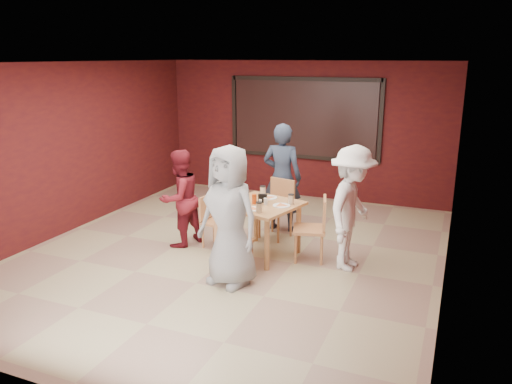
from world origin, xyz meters
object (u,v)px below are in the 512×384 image
at_px(chair_left, 213,218).
at_px(diner_right, 352,208).
at_px(chair_front, 232,239).
at_px(diner_back, 282,178).
at_px(dining_table, 261,210).
at_px(diner_front, 229,216).
at_px(chair_right, 315,225).
at_px(diner_left, 180,198).
at_px(chair_back, 278,205).

bearing_deg(chair_left, diner_right, -0.34).
bearing_deg(chair_front, diner_back, 89.81).
relative_size(dining_table, diner_right, 0.71).
bearing_deg(diner_front, diner_back, 107.21).
distance_m(dining_table, diner_back, 1.21).
bearing_deg(chair_front, chair_right, 44.10).
bearing_deg(diner_left, chair_right, 113.02).
height_order(chair_front, chair_right, chair_right).
bearing_deg(chair_left, chair_front, -48.45).
bearing_deg(diner_back, chair_left, 56.07).
bearing_deg(chair_front, diner_right, 29.12).
bearing_deg(diner_front, chair_right, 70.07).
bearing_deg(diner_right, dining_table, 97.38).
distance_m(chair_right, diner_front, 1.46).
height_order(dining_table, chair_left, dining_table).
height_order(chair_right, diner_right, diner_right).
distance_m(chair_left, diner_back, 1.43).
height_order(dining_table, chair_right, dining_table).
xyz_separation_m(chair_back, chair_right, (0.84, -0.74, -0.00)).
height_order(chair_front, diner_left, diner_left).
relative_size(diner_back, diner_left, 1.20).
bearing_deg(diner_back, diner_right, 139.59).
bearing_deg(diner_front, chair_back, 105.86).
relative_size(chair_front, chair_back, 0.91).
xyz_separation_m(chair_right, diner_back, (-0.90, 1.08, 0.38)).
bearing_deg(chair_left, diner_front, -53.37).
distance_m(diner_front, diner_right, 1.72).
bearing_deg(diner_back, dining_table, 93.24).
relative_size(chair_back, chair_right, 1.01).
relative_size(chair_back, diner_back, 0.52).
relative_size(dining_table, chair_left, 1.52).
relative_size(chair_right, diner_left, 0.62).
relative_size(chair_left, diner_back, 0.44).
height_order(chair_right, diner_back, diner_back).
xyz_separation_m(chair_left, diner_left, (-0.49, -0.15, 0.30)).
bearing_deg(dining_table, diner_left, -175.28).
bearing_deg(dining_table, diner_back, 94.71).
distance_m(chair_back, chair_left, 1.13).
xyz_separation_m(diner_front, diner_back, (-0.09, 2.24, -0.00)).
height_order(diner_front, diner_right, diner_front).
height_order(chair_back, diner_front, diner_front).
bearing_deg(chair_front, chair_back, 87.72).
bearing_deg(diner_left, chair_front, 78.56).
height_order(diner_front, diner_left, diner_front).
relative_size(chair_right, diner_right, 0.54).
relative_size(chair_right, diner_back, 0.52).
bearing_deg(diner_right, chair_right, 88.01).
xyz_separation_m(diner_front, diner_left, (-1.30, 0.94, -0.16)).
bearing_deg(diner_back, chair_back, 98.31).
relative_size(chair_front, diner_back, 0.47).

